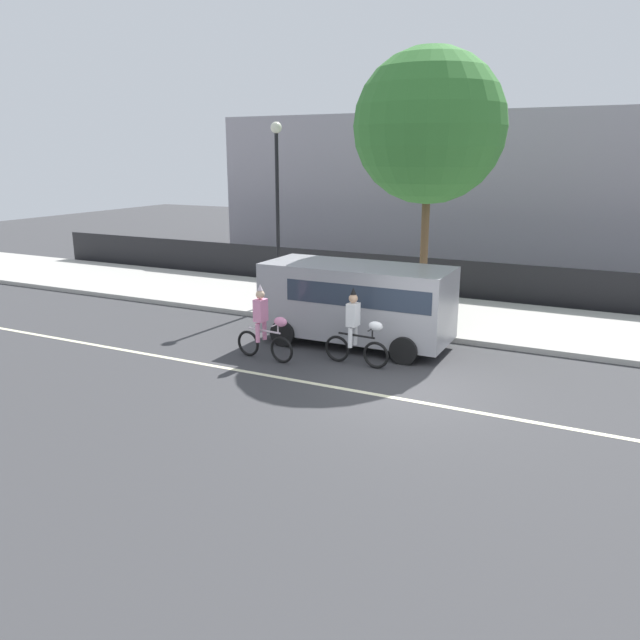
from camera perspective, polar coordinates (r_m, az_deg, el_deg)
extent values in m
plane|color=#38383A|center=(13.83, 7.70, -6.41)|extent=(80.00, 80.00, 0.00)
cube|color=beige|center=(13.39, 7.01, -7.10)|extent=(36.00, 0.14, 0.01)
cube|color=#ADAAA3|center=(19.80, 13.80, 0.06)|extent=(60.00, 5.00, 0.15)
cube|color=black|center=(22.44, 15.56, 3.30)|extent=(40.00, 0.08, 1.40)
cube|color=#99939E|center=(30.58, 18.95, 11.05)|extent=(28.00, 8.00, 6.75)
torus|color=black|center=(15.40, -3.52, -2.74)|extent=(0.67, 0.14, 0.67)
torus|color=black|center=(16.01, -6.58, -2.13)|extent=(0.67, 0.14, 0.67)
cylinder|color=silver|center=(15.58, -5.12, -0.97)|extent=(0.97, 0.15, 0.05)
cylinder|color=silver|center=(15.64, -5.56, -0.57)|extent=(0.04, 0.04, 0.18)
cylinder|color=silver|center=(15.31, -3.87, -0.79)|extent=(0.04, 0.04, 0.23)
cylinder|color=silver|center=(15.27, -3.88, -0.37)|extent=(0.08, 0.50, 0.03)
ellipsoid|color=pink|center=(15.21, -3.63, -0.16)|extent=(0.38, 0.24, 0.24)
cube|color=pink|center=(15.51, -5.45, 0.90)|extent=(0.27, 0.34, 0.56)
sphere|color=beige|center=(15.42, -5.49, 2.34)|extent=(0.22, 0.22, 0.22)
cone|color=silver|center=(15.38, -5.51, 2.99)|extent=(0.14, 0.14, 0.16)
cylinder|color=pink|center=(15.54, -5.72, -1.18)|extent=(0.11, 0.11, 0.48)
cylinder|color=pink|center=(15.76, -5.10, -0.94)|extent=(0.11, 0.11, 0.48)
torus|color=black|center=(15.04, 5.13, -3.21)|extent=(0.67, 0.11, 0.67)
torus|color=black|center=(15.48, 1.58, -2.63)|extent=(0.67, 0.11, 0.67)
cylinder|color=black|center=(15.13, 3.35, -1.42)|extent=(0.97, 0.10, 0.05)
cylinder|color=black|center=(15.17, 2.85, -1.02)|extent=(0.04, 0.04, 0.18)
cylinder|color=black|center=(14.92, 4.81, -1.22)|extent=(0.04, 0.04, 0.23)
cylinder|color=black|center=(14.89, 4.82, -0.79)|extent=(0.06, 0.50, 0.03)
ellipsoid|color=white|center=(14.84, 5.12, -0.57)|extent=(0.37, 0.22, 0.24)
cube|color=white|center=(15.04, 3.04, 0.50)|extent=(0.26, 0.33, 0.56)
sphere|color=tan|center=(14.94, 3.06, 1.98)|extent=(0.22, 0.22, 0.22)
cone|color=black|center=(14.90, 3.07, 2.66)|extent=(0.14, 0.14, 0.16)
cylinder|color=white|center=(15.06, 2.77, -1.64)|extent=(0.11, 0.11, 0.48)
cylinder|color=white|center=(15.30, 3.25, -1.38)|extent=(0.11, 0.11, 0.48)
cube|color=#99999E|center=(16.67, 3.36, 1.81)|extent=(5.00, 2.00, 1.90)
cube|color=#283342|center=(16.44, 4.66, 2.86)|extent=(3.90, 2.02, 0.56)
cylinder|color=black|center=(15.41, 7.68, -2.77)|extent=(0.70, 0.22, 0.70)
cylinder|color=black|center=(17.25, 9.83, -0.95)|extent=(0.70, 0.22, 0.70)
cylinder|color=black|center=(16.75, -3.39, -1.23)|extent=(0.70, 0.22, 0.70)
cylinder|color=black|center=(18.45, -0.32, 0.31)|extent=(0.70, 0.22, 0.70)
cylinder|color=black|center=(20.90, -3.89, 9.10)|extent=(0.12, 0.12, 5.50)
sphere|color=#EAEACC|center=(20.82, -4.03, 17.15)|extent=(0.36, 0.36, 0.36)
cylinder|color=brown|center=(19.49, 9.50, 6.40)|extent=(0.24, 0.24, 4.07)
sphere|color=#387A33|center=(19.31, 9.97, 17.03)|extent=(4.48, 4.48, 4.48)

